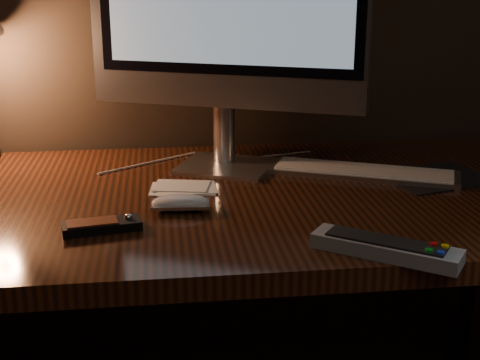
{
  "coord_description": "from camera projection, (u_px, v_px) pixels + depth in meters",
  "views": [
    {
      "loc": [
        -0.12,
        0.61,
        1.16
      ],
      "look_at": [
        0.03,
        1.73,
        0.81
      ],
      "focal_mm": 50.0,
      "sensor_mm": 36.0,
      "label": 1
    }
  ],
  "objects": [
    {
      "name": "desk",
      "position": [
        216.0,
        240.0,
        1.42
      ],
      "size": [
        1.6,
        0.75,
        0.75
      ],
      "color": "#401E0E",
      "rests_on": "ground"
    },
    {
      "name": "keyboard",
      "position": [
        363.0,
        172.0,
        1.43
      ],
      "size": [
        0.41,
        0.27,
        0.01
      ],
      "primitive_type": "cube",
      "rotation": [
        0.0,
        0.0,
        -0.43
      ],
      "color": "silver",
      "rests_on": "desk"
    },
    {
      "name": "mousepad",
      "position": [
        435.0,
        177.0,
        1.41
      ],
      "size": [
        0.26,
        0.22,
        0.0
      ],
      "primitive_type": "cube",
      "rotation": [
        0.0,
        0.0,
        0.25
      ],
      "color": "black",
      "rests_on": "desk"
    },
    {
      "name": "mouse",
      "position": [
        181.0,
        205.0,
        1.22
      ],
      "size": [
        0.11,
        0.06,
        0.02
      ],
      "primitive_type": "ellipsoid",
      "rotation": [
        0.0,
        0.0,
        -0.07
      ],
      "color": "white",
      "rests_on": "desk"
    },
    {
      "name": "media_remote",
      "position": [
        102.0,
        225.0,
        1.12
      ],
      "size": [
        0.14,
        0.07,
        0.02
      ],
      "rotation": [
        0.0,
        0.0,
        0.18
      ],
      "color": "black",
      "rests_on": "desk"
    },
    {
      "name": "tv_remote",
      "position": [
        386.0,
        248.0,
        1.02
      ],
      "size": [
        0.22,
        0.18,
        0.03
      ],
      "rotation": [
        0.0,
        0.0,
        -0.64
      ],
      "color": "gray",
      "rests_on": "desk"
    },
    {
      "name": "papers",
      "position": [
        183.0,
        188.0,
        1.34
      ],
      "size": [
        0.14,
        0.1,
        0.01
      ],
      "primitive_type": "cube",
      "rotation": [
        0.0,
        0.0,
        -0.1
      ],
      "color": "white",
      "rests_on": "desk"
    },
    {
      "name": "cable",
      "position": [
        207.0,
        161.0,
        1.53
      ],
      "size": [
        0.47,
        0.21,
        0.0
      ],
      "primitive_type": "cylinder",
      "rotation": [
        0.0,
        1.57,
        0.4
      ],
      "color": "white",
      "rests_on": "desk"
    }
  ]
}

